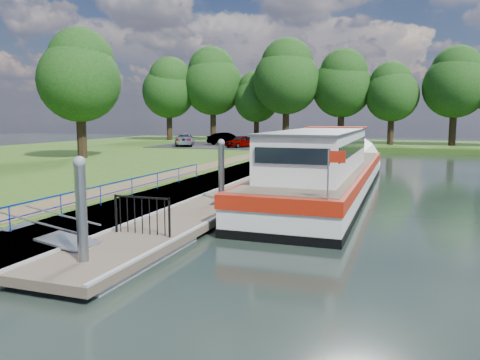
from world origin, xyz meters
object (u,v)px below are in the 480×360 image
(pontoon, at_px, (254,189))
(car_a, at_px, (240,141))
(barge, at_px, (329,172))
(car_b, at_px, (226,139))
(car_c, at_px, (185,140))

(pontoon, distance_m, car_a, 23.54)
(barge, relative_size, car_b, 5.23)
(pontoon, height_order, car_c, car_c)
(car_b, bearing_deg, barge, -142.09)
(pontoon, bearing_deg, car_a, 111.12)
(car_b, xyz_separation_m, car_c, (-3.54, -2.87, -0.01))
(car_a, bearing_deg, car_c, -159.21)
(car_a, height_order, car_c, car_c)
(car_b, height_order, car_c, car_b)
(car_a, distance_m, car_b, 4.02)
(pontoon, bearing_deg, car_b, 114.17)
(barge, relative_size, car_a, 6.01)
(car_a, relative_size, car_c, 0.78)
(barge, height_order, car_a, barge)
(pontoon, relative_size, car_b, 7.41)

